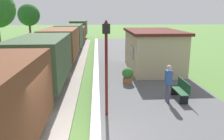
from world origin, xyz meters
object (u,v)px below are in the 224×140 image
at_px(station_hut, 153,50).
at_px(tree_field_distant, 29,15).
at_px(potted_planter, 128,75).
at_px(lamp_post_near, 106,51).
at_px(bench_near_hut, 181,90).
at_px(freight_train, 65,41).
at_px(person_waiting, 168,82).

relative_size(station_hut, tree_field_distant, 1.08).
xyz_separation_m(potted_planter, tree_field_distant, (-10.82, 19.89, 3.17)).
distance_m(lamp_post_near, tree_field_distant, 25.89).
distance_m(bench_near_hut, lamp_post_near, 4.35).
relative_size(station_hut, potted_planter, 6.33).
relative_size(freight_train, bench_near_hut, 26.13).
distance_m(potted_planter, lamp_post_near, 4.88).
bearing_deg(potted_planter, lamp_post_near, -108.24).
height_order(station_hut, bench_near_hut, station_hut).
bearing_deg(person_waiting, lamp_post_near, 23.74).
xyz_separation_m(lamp_post_near, tree_field_distant, (-9.44, 24.09, 1.09)).
bearing_deg(potted_planter, freight_train, 117.61).
height_order(station_hut, tree_field_distant, tree_field_distant).
bearing_deg(bench_near_hut, potted_planter, 128.14).
relative_size(person_waiting, tree_field_distant, 0.32).
distance_m(station_hut, bench_near_hut, 6.06).
bearing_deg(station_hut, lamp_post_near, -115.55).
bearing_deg(tree_field_distant, station_hut, -51.99).
bearing_deg(lamp_post_near, freight_train, 103.95).
height_order(person_waiting, lamp_post_near, lamp_post_near).
relative_size(bench_near_hut, person_waiting, 0.88).
bearing_deg(freight_train, tree_field_distant, 119.28).
relative_size(potted_planter, tree_field_distant, 0.17).
bearing_deg(person_waiting, tree_field_distant, -61.62).
relative_size(lamp_post_near, tree_field_distant, 0.69).
relative_size(person_waiting, potted_planter, 1.87).
bearing_deg(person_waiting, freight_train, -62.65).
relative_size(station_hut, lamp_post_near, 1.57).
height_order(lamp_post_near, tree_field_distant, tree_field_distant).
relative_size(bench_near_hut, potted_planter, 1.64).
distance_m(station_hut, person_waiting, 6.28).
relative_size(freight_train, lamp_post_near, 10.59).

